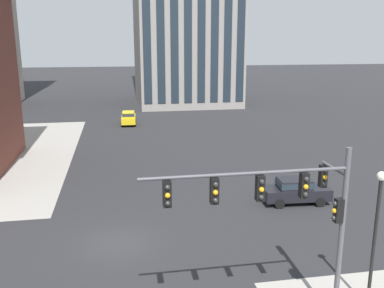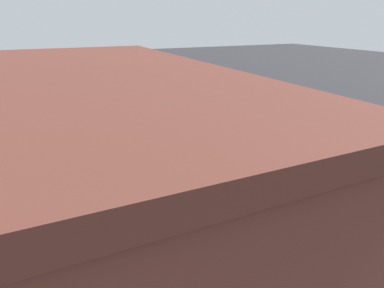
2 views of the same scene
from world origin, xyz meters
The scene contains 5 objects.
ground_plane centered at (0.00, 0.00, 0.00)m, with size 320.00×320.00×0.00m, color #262628.
traffic_signal_main centered at (6.37, -7.82, 4.68)m, with size 7.56×2.09×6.92m.
street_lamp_corner_near centered at (10.00, -7.43, 3.59)m, with size 0.36×0.36×5.77m.
car_main_northbound_near centered at (1.66, 33.18, 0.92)m, with size 2.04×4.47×1.68m.
car_main_mid centered at (11.72, 3.78, 0.92)m, with size 4.51×2.11×1.68m.
Camera 1 is at (0.31, -21.08, 10.55)m, focal length 39.50 mm.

